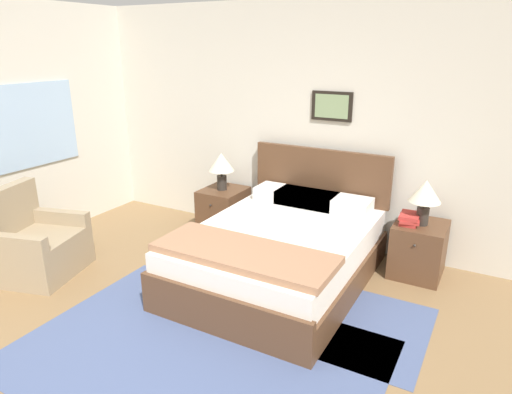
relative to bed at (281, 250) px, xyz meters
The scene contains 13 objects.
wall_back 1.47m from the bed, 95.77° to the left, with size 7.92×0.09×2.60m.
wall_left 3.09m from the bed, behind, with size 0.08×5.29×2.60m.
area_rug_main 1.37m from the bed, 91.47° to the right, with size 2.60×1.81×0.01m.
area_rug_bedside 1.17m from the bed, 20.59° to the right, with size 0.74×1.11×0.01m.
bed is the anchor object (origin of this frame).
armchair 2.39m from the bed, 153.98° to the right, with size 0.88×0.92×0.86m.
nightstand_near_window 1.34m from the bed, 146.69° to the left, with size 0.47×0.54×0.53m.
nightstand_by_door 1.34m from the bed, 33.24° to the left, with size 0.47×0.54×0.53m.
table_lamp_near_window 1.44m from the bed, 147.33° to the left, with size 0.30×0.30×0.44m.
table_lamp_by_door 1.44m from the bed, 32.72° to the left, with size 0.30×0.30×0.44m.
book_thick_bottom 1.25m from the bed, 33.94° to the left, with size 0.16×0.23×0.03m.
book_hardcover_middle 1.25m from the bed, 33.94° to the left, with size 0.22×0.28×0.03m.
book_novel_upper 1.26m from the bed, 33.94° to the left, with size 0.18×0.25×0.04m.
Camera 1 is at (1.80, -1.69, 2.15)m, focal length 32.00 mm.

